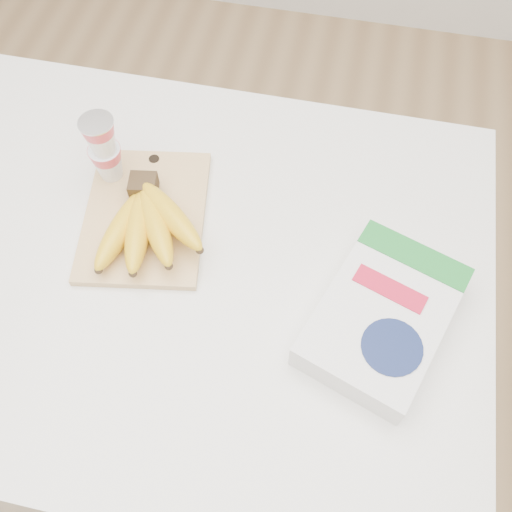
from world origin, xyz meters
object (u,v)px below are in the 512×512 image
(yogurt_stack, at_px, (104,148))
(cereal_box, at_px, (383,316))
(bananas, at_px, (146,222))
(table, at_px, (163,350))
(cutting_board, at_px, (145,215))

(yogurt_stack, relative_size, cereal_box, 0.44)
(bananas, relative_size, cereal_box, 0.67)
(table, xyz_separation_m, cutting_board, (0.02, 0.07, 0.48))
(cutting_board, bearing_deg, table, -111.46)
(cereal_box, bearing_deg, bananas, -172.06)
(cutting_board, bearing_deg, bananas, -70.58)
(yogurt_stack, bearing_deg, cutting_board, -39.89)
(table, distance_m, bananas, 0.52)
(cutting_board, xyz_separation_m, cereal_box, (0.43, -0.12, 0.02))
(cutting_board, relative_size, cereal_box, 0.91)
(bananas, xyz_separation_m, yogurt_stack, (-0.10, 0.11, 0.05))
(cutting_board, relative_size, yogurt_stack, 2.05)
(table, height_order, yogurt_stack, yogurt_stack)
(cutting_board, xyz_separation_m, yogurt_stack, (-0.08, 0.07, 0.08))
(bananas, distance_m, yogurt_stack, 0.16)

